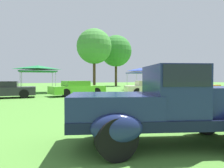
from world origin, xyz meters
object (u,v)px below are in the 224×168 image
spectator_by_row (147,86)px  canopy_tent_left_field (38,68)px  show_car_cream (149,88)px  show_car_orange (201,87)px  canopy_tent_center_field (140,70)px  feature_pickup_truck (169,105)px  spectator_near_truck (199,86)px  show_car_charcoal (7,90)px  show_car_lime (78,88)px

spectator_by_row → canopy_tent_left_field: size_ratio=0.50×
canopy_tent_left_field → show_car_cream: bearing=-35.8°
show_car_orange → canopy_tent_center_field: canopy_tent_center_field is taller
show_car_cream → canopy_tent_left_field: size_ratio=1.30×
canopy_tent_left_field → canopy_tent_center_field: 11.94m
feature_pickup_truck → spectator_near_truck: (7.23, 6.07, 0.05)m
show_car_charcoal → canopy_tent_left_field: canopy_tent_left_field is taller
feature_pickup_truck → canopy_tent_center_field: size_ratio=1.60×
show_car_lime → spectator_near_truck: spectator_near_truck is taller
feature_pickup_truck → canopy_tent_left_field: 17.40m
spectator_by_row → show_car_lime: bearing=134.3°
show_car_orange → spectator_near_truck: spectator_near_truck is taller
show_car_charcoal → show_car_lime: (5.20, -0.02, 0.00)m
feature_pickup_truck → show_car_orange: (12.17, 10.57, -0.26)m
show_car_cream → show_car_charcoal: bearing=170.8°
spectator_by_row → canopy_tent_left_field: bearing=128.9°
feature_pickup_truck → spectator_near_truck: feature_pickup_truck is taller
show_car_charcoal → spectator_near_truck: size_ratio=2.31×
show_car_orange → canopy_tent_left_field: (-14.28, 6.63, 1.82)m
spectator_by_row → show_car_cream: bearing=55.1°
feature_pickup_truck → canopy_tent_left_field: bearing=97.0°
canopy_tent_left_field → show_car_lime: bearing=-56.9°
show_car_lime → canopy_tent_left_field: (-2.93, 4.50, 1.82)m
show_car_charcoal → canopy_tent_left_field: bearing=63.1°
show_car_charcoal → spectator_near_truck: bearing=-29.8°
feature_pickup_truck → canopy_tent_center_field: 20.40m
show_car_lime → show_car_cream: bearing=-17.0°
show_car_cream → spectator_by_row: size_ratio=2.59×
spectator_near_truck → spectator_by_row: 3.39m
show_car_cream → spectator_near_truck: spectator_near_truck is taller
show_car_orange → canopy_tent_left_field: bearing=155.1°
show_car_charcoal → canopy_tent_center_field: (14.19, 5.10, 1.82)m
show_car_orange → canopy_tent_center_field: (-2.36, 7.25, 1.82)m
show_car_cream → canopy_tent_center_field: size_ratio=1.61×
canopy_tent_left_field → show_car_charcoal: bearing=-116.9°
spectator_near_truck → canopy_tent_center_field: size_ratio=0.62×
show_car_orange → show_car_lime: bearing=169.4°
show_car_charcoal → show_car_cream: 11.10m
show_car_charcoal → spectator_near_truck: 13.38m
feature_pickup_truck → show_car_orange: feature_pickup_truck is taller
feature_pickup_truck → show_car_cream: bearing=59.0°
show_car_orange → show_car_cream: bearing=176.2°
spectator_by_row → canopy_tent_center_field: size_ratio=0.62×
canopy_tent_center_field → canopy_tent_left_field: bearing=-177.0°
show_car_cream → show_car_orange: 5.61m
feature_pickup_truck → show_car_charcoal: bearing=109.0°
show_car_lime → spectator_by_row: size_ratio=2.82×
show_car_cream → show_car_orange: (5.59, -0.37, 0.00)m
show_car_cream → show_car_orange: bearing=-3.8°
feature_pickup_truck → show_car_cream: feature_pickup_truck is taller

